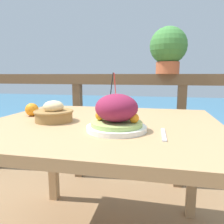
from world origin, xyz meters
TOP-DOWN VIEW (x-y plane):
  - patio_table at (0.00, 0.00)m, footprint 1.13×0.99m
  - railing_fence at (0.00, 0.85)m, footprint 2.80×0.08m
  - sea_backdrop at (0.00, 3.35)m, footprint 12.00×4.00m
  - salad_plate at (0.10, -0.15)m, footprint 0.25×0.25m
  - drink_glass at (0.04, 0.08)m, footprint 0.09×0.09m
  - bread_basket at (-0.24, -0.04)m, footprint 0.19×0.19m
  - potted_plant at (0.33, 0.85)m, footprint 0.30×0.30m
  - fork at (0.29, -0.18)m, footprint 0.02×0.18m
  - orange_near_basket at (-0.43, 0.07)m, footprint 0.07×0.07m

SIDE VIEW (x-z plane):
  - sea_backdrop at x=0.00m, z-range 0.00..0.35m
  - patio_table at x=0.00m, z-range 0.28..1.01m
  - railing_fence at x=0.00m, z-range 0.22..1.19m
  - fork at x=0.29m, z-range 0.73..0.74m
  - orange_near_basket at x=-0.43m, z-range 0.73..0.81m
  - bread_basket at x=-0.24m, z-range 0.72..0.83m
  - drink_glass at x=0.04m, z-range 0.67..0.91m
  - salad_plate at x=0.10m, z-range 0.72..0.88m
  - potted_plant at x=0.33m, z-range 0.99..1.36m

